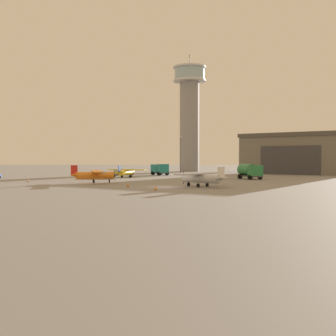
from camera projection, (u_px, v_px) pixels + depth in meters
The scene contains 13 objects.
ground_plane at pixel (165, 187), 60.85m from camera, with size 400.00×400.00×0.00m, color gray.
control_tower at pixel (189, 111), 130.84m from camera, with size 10.21×10.21×36.87m.
hangar at pixel (302, 154), 113.69m from camera, with size 35.29×33.09×10.78m.
airplane_yellow at pixel (126, 172), 89.44m from camera, with size 8.74×6.92×2.63m.
airplane_silver at pixel (202, 177), 60.56m from camera, with size 7.94×8.70×2.99m.
airplane_orange at pixel (94, 175), 70.61m from camera, with size 7.99×10.20×3.02m.
truck_fuel_tanker_green at pixel (249, 171), 83.07m from camera, with size 4.58×6.24×3.04m.
truck_box_teal at pixel (160, 169), 102.47m from camera, with size 4.73×6.11×2.75m.
car_yellow at pixel (120, 172), 102.97m from camera, with size 4.64×3.39×1.37m.
light_post_west at pixel (180, 152), 114.41m from camera, with size 0.44×0.44×10.24m.
traffic_cone_near_left at pixel (156, 188), 54.52m from camera, with size 0.36×0.36×0.70m.
traffic_cone_near_right at pixel (28, 180), 73.76m from camera, with size 0.36×0.36×0.59m.
traffic_cone_mid_apron at pixel (128, 184), 60.94m from camera, with size 0.36×0.36×0.72m.
Camera 1 is at (1.80, -60.74, 4.24)m, focal length 44.59 mm.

